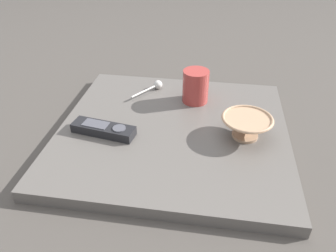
{
  "coord_description": "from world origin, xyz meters",
  "views": [
    {
      "loc": [
        0.75,
        0.1,
        0.55
      ],
      "look_at": [
        0.02,
        -0.01,
        0.05
      ],
      "focal_mm": 35.3,
      "sensor_mm": 36.0,
      "label": 1
    }
  ],
  "objects_px": {
    "cereal_bowl": "(246,126)",
    "coffee_mug": "(196,86)",
    "teaspoon": "(156,85)",
    "tv_remote_near": "(104,129)"
  },
  "relations": [
    {
      "from": "cereal_bowl",
      "to": "coffee_mug",
      "type": "height_order",
      "value": "coffee_mug"
    },
    {
      "from": "teaspoon",
      "to": "tv_remote_near",
      "type": "distance_m",
      "value": 0.29
    },
    {
      "from": "cereal_bowl",
      "to": "tv_remote_near",
      "type": "distance_m",
      "value": 0.38
    },
    {
      "from": "coffee_mug",
      "to": "teaspoon",
      "type": "height_order",
      "value": "coffee_mug"
    },
    {
      "from": "teaspoon",
      "to": "tv_remote_near",
      "type": "bearing_deg",
      "value": -19.22
    },
    {
      "from": "coffee_mug",
      "to": "cereal_bowl",
      "type": "bearing_deg",
      "value": 41.26
    },
    {
      "from": "cereal_bowl",
      "to": "coffee_mug",
      "type": "xyz_separation_m",
      "value": [
        -0.17,
        -0.15,
        0.02
      ]
    },
    {
      "from": "teaspoon",
      "to": "tv_remote_near",
      "type": "relative_size",
      "value": 0.63
    },
    {
      "from": "coffee_mug",
      "to": "tv_remote_near",
      "type": "relative_size",
      "value": 0.57
    },
    {
      "from": "coffee_mug",
      "to": "tv_remote_near",
      "type": "height_order",
      "value": "coffee_mug"
    }
  ]
}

